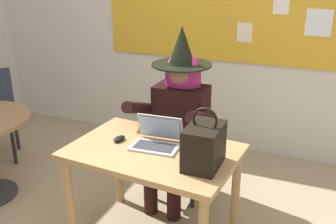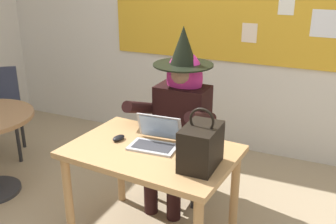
{
  "view_description": "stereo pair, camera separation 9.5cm",
  "coord_description": "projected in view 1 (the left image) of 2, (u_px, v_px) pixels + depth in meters",
  "views": [
    {
      "loc": [
        1.05,
        -1.99,
        1.89
      ],
      "look_at": [
        0.03,
        0.47,
        0.87
      ],
      "focal_mm": 42.17,
      "sensor_mm": 36.0,
      "label": 1
    },
    {
      "loc": [
        1.14,
        -1.96,
        1.89
      ],
      "look_at": [
        0.03,
        0.47,
        0.87
      ],
      "focal_mm": 42.17,
      "sensor_mm": 36.0,
      "label": 2
    }
  ],
  "objects": [
    {
      "name": "chair_at_desk",
      "position": [
        183.0,
        136.0,
        3.35
      ],
      "size": [
        0.43,
        0.43,
        0.9
      ],
      "rotation": [
        0.0,
        0.0,
        -1.54
      ],
      "color": "black",
      "rests_on": "ground"
    },
    {
      "name": "person_costumed",
      "position": [
        178.0,
        109.0,
        3.14
      ],
      "size": [
        0.6,
        0.7,
        1.44
      ],
      "rotation": [
        0.0,
        0.0,
        -1.59
      ],
      "color": "black",
      "rests_on": "ground"
    },
    {
      "name": "computer_mouse",
      "position": [
        119.0,
        139.0,
        2.73
      ],
      "size": [
        0.08,
        0.11,
        0.03
      ],
      "primitive_type": "ellipsoid",
      "rotation": [
        0.0,
        0.0,
        -0.2
      ],
      "color": "black",
      "rests_on": "desk_main"
    },
    {
      "name": "desk_main",
      "position": [
        153.0,
        163.0,
        2.66
      ],
      "size": [
        1.16,
        0.82,
        0.72
      ],
      "rotation": [
        0.0,
        0.0,
        -0.08
      ],
      "color": "tan",
      "rests_on": "ground"
    },
    {
      "name": "handbag",
      "position": [
        204.0,
        145.0,
        2.36
      ],
      "size": [
        0.2,
        0.3,
        0.38
      ],
      "rotation": [
        0.0,
        0.0,
        0.27
      ],
      "color": "black",
      "rests_on": "desk_main"
    },
    {
      "name": "wall_back_bulletin",
      "position": [
        220.0,
        19.0,
        3.93
      ],
      "size": [
        5.47,
        1.94,
        2.69
      ],
      "color": "silver",
      "rests_on": "ground"
    },
    {
      "name": "laptop",
      "position": [
        157.0,
        139.0,
        2.66
      ],
      "size": [
        0.33,
        0.27,
        0.2
      ],
      "rotation": [
        0.0,
        0.0,
        0.07
      ],
      "color": "#B7B7BC",
      "rests_on": "desk_main"
    }
  ]
}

